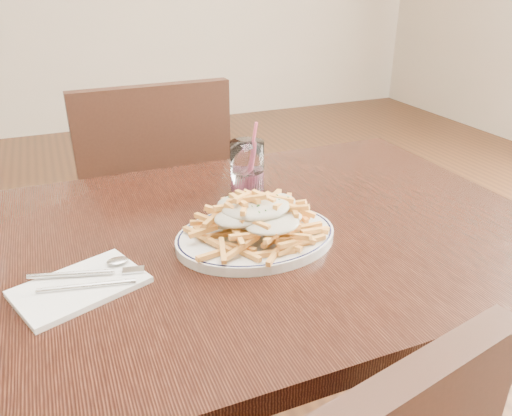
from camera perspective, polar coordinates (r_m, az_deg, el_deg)
name	(u,v)px	position (r m, az deg, el deg)	size (l,w,h in m)	color
table	(245,264)	(1.02, -1.29, -6.47)	(1.20, 0.80, 0.75)	black
chair_far	(154,208)	(1.61, -11.61, -0.01)	(0.45, 0.45, 0.94)	black
fries_plate	(256,237)	(0.94, 0.00, -3.28)	(0.37, 0.34, 0.02)	silver
loaded_fries	(256,214)	(0.91, 0.00, -0.64)	(0.27, 0.23, 0.07)	#EEA649
napkin	(80,287)	(0.85, -19.47, -8.46)	(0.19, 0.13, 0.01)	white
cutlery	(79,281)	(0.86, -19.60, -7.82)	(0.19, 0.10, 0.01)	silver
water_glass	(247,172)	(1.12, -1.01, 4.17)	(0.08, 0.08, 0.17)	white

